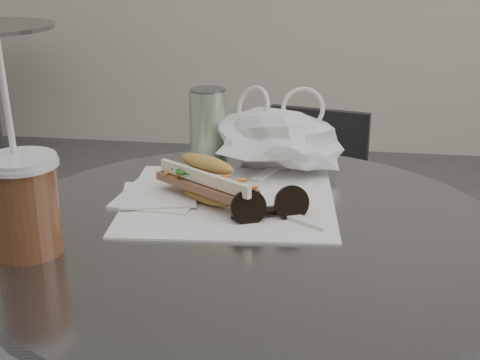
# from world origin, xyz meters

# --- Properties ---
(chair_far) EXTENTS (0.36, 0.39, 0.68)m
(chair_far) POSITION_xyz_m (0.04, 1.04, 0.31)
(chair_far) COLOR #2A2A2D
(chair_far) RESTS_ON ground
(sandwich_paper) EXTENTS (0.35, 0.33, 0.00)m
(sandwich_paper) POSITION_xyz_m (-0.04, 0.29, 0.74)
(sandwich_paper) COLOR white
(sandwich_paper) RESTS_ON cafe_table
(banh_mi) EXTENTS (0.22, 0.19, 0.07)m
(banh_mi) POSITION_xyz_m (-0.08, 0.28, 0.78)
(banh_mi) COLOR gold
(banh_mi) RESTS_ON sandwich_paper
(iced_coffee) EXTENTS (0.10, 0.10, 0.28)m
(iced_coffee) POSITION_xyz_m (-0.27, 0.08, 0.81)
(iced_coffee) COLOR brown
(iced_coffee) RESTS_ON cafe_table
(sunglasses) EXTENTS (0.12, 0.07, 0.05)m
(sunglasses) POSITION_xyz_m (0.03, 0.23, 0.76)
(sunglasses) COLOR black
(sunglasses) RESTS_ON cafe_table
(plastic_bag) EXTENTS (0.26, 0.23, 0.11)m
(plastic_bag) POSITION_xyz_m (0.02, 0.45, 0.79)
(plastic_bag) COLOR white
(plastic_bag) RESTS_ON cafe_table
(napkin_stack) EXTENTS (0.14, 0.14, 0.01)m
(napkin_stack) POSITION_xyz_m (-0.15, 0.29, 0.74)
(napkin_stack) COLOR white
(napkin_stack) RESTS_ON cafe_table
(drink_can) EXTENTS (0.07, 0.07, 0.13)m
(drink_can) POSITION_xyz_m (-0.12, 0.51, 0.81)
(drink_can) COLOR #62A96F
(drink_can) RESTS_ON cafe_table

